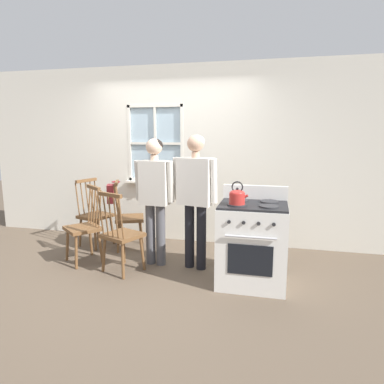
{
  "coord_description": "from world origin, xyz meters",
  "views": [
    {
      "loc": [
        1.52,
        -3.71,
        1.69
      ],
      "look_at": [
        0.59,
        0.16,
        1.0
      ],
      "focal_mm": 32.0,
      "sensor_mm": 36.0,
      "label": 1
    }
  ],
  "objects_px": {
    "person_elderly_left": "(155,190)",
    "kettle": "(237,196)",
    "chair_center_cluster": "(85,228)",
    "person_teen_center": "(195,189)",
    "stove": "(252,243)",
    "handbag": "(111,193)",
    "chair_by_window": "(128,218)",
    "chair_near_wall": "(121,236)",
    "potted_plant": "(148,176)",
    "chair_near_stove": "(95,216)"
  },
  "relations": [
    {
      "from": "person_elderly_left",
      "to": "person_teen_center",
      "type": "relative_size",
      "value": 0.97
    },
    {
      "from": "chair_center_cluster",
      "to": "chair_near_wall",
      "type": "bearing_deg",
      "value": 20.97
    },
    {
      "from": "handbag",
      "to": "kettle",
      "type": "bearing_deg",
      "value": -23.8
    },
    {
      "from": "chair_by_window",
      "to": "person_teen_center",
      "type": "relative_size",
      "value": 0.6
    },
    {
      "from": "chair_center_cluster",
      "to": "handbag",
      "type": "bearing_deg",
      "value": 116.07
    },
    {
      "from": "person_teen_center",
      "to": "potted_plant",
      "type": "height_order",
      "value": "person_teen_center"
    },
    {
      "from": "chair_by_window",
      "to": "potted_plant",
      "type": "distance_m",
      "value": 0.76
    },
    {
      "from": "chair_near_wall",
      "to": "person_elderly_left",
      "type": "distance_m",
      "value": 0.7
    },
    {
      "from": "handbag",
      "to": "person_elderly_left",
      "type": "bearing_deg",
      "value": -26.32
    },
    {
      "from": "chair_by_window",
      "to": "potted_plant",
      "type": "height_order",
      "value": "potted_plant"
    },
    {
      "from": "chair_near_wall",
      "to": "handbag",
      "type": "bearing_deg",
      "value": -33.06
    },
    {
      "from": "chair_near_wall",
      "to": "handbag",
      "type": "height_order",
      "value": "same"
    },
    {
      "from": "chair_near_stove",
      "to": "person_elderly_left",
      "type": "xyz_separation_m",
      "value": [
        1.15,
        -0.51,
        0.52
      ]
    },
    {
      "from": "chair_center_cluster",
      "to": "person_teen_center",
      "type": "xyz_separation_m",
      "value": [
        1.47,
        0.13,
        0.56
      ]
    },
    {
      "from": "kettle",
      "to": "potted_plant",
      "type": "bearing_deg",
      "value": 137.23
    },
    {
      "from": "person_teen_center",
      "to": "chair_near_stove",
      "type": "bearing_deg",
      "value": 175.98
    },
    {
      "from": "chair_near_wall",
      "to": "kettle",
      "type": "height_order",
      "value": "kettle"
    },
    {
      "from": "person_elderly_left",
      "to": "stove",
      "type": "relative_size",
      "value": 1.5
    },
    {
      "from": "person_elderly_left",
      "to": "potted_plant",
      "type": "distance_m",
      "value": 1.1
    },
    {
      "from": "chair_by_window",
      "to": "chair_center_cluster",
      "type": "xyz_separation_m",
      "value": [
        -0.34,
        -0.63,
        0.0
      ]
    },
    {
      "from": "person_elderly_left",
      "to": "person_teen_center",
      "type": "distance_m",
      "value": 0.53
    },
    {
      "from": "chair_center_cluster",
      "to": "kettle",
      "type": "xyz_separation_m",
      "value": [
        2.02,
        -0.3,
        0.57
      ]
    },
    {
      "from": "person_elderly_left",
      "to": "kettle",
      "type": "bearing_deg",
      "value": -17.65
    },
    {
      "from": "chair_by_window",
      "to": "stove",
      "type": "relative_size",
      "value": 0.93
    },
    {
      "from": "chair_near_wall",
      "to": "person_elderly_left",
      "type": "height_order",
      "value": "person_elderly_left"
    },
    {
      "from": "chair_by_window",
      "to": "handbag",
      "type": "distance_m",
      "value": 0.44
    },
    {
      "from": "chair_near_stove",
      "to": "stove",
      "type": "height_order",
      "value": "stove"
    },
    {
      "from": "potted_plant",
      "to": "kettle",
      "type": "bearing_deg",
      "value": -42.77
    },
    {
      "from": "chair_near_wall",
      "to": "person_elderly_left",
      "type": "relative_size",
      "value": 0.62
    },
    {
      "from": "stove",
      "to": "chair_by_window",
      "type": "bearing_deg",
      "value": 156.77
    },
    {
      "from": "chair_by_window",
      "to": "person_elderly_left",
      "type": "xyz_separation_m",
      "value": [
        0.6,
        -0.49,
        0.52
      ]
    },
    {
      "from": "stove",
      "to": "handbag",
      "type": "distance_m",
      "value": 2.21
    },
    {
      "from": "chair_near_stove",
      "to": "potted_plant",
      "type": "bearing_deg",
      "value": -36.16
    },
    {
      "from": "potted_plant",
      "to": "chair_center_cluster",
      "type": "bearing_deg",
      "value": -112.72
    },
    {
      "from": "potted_plant",
      "to": "handbag",
      "type": "height_order",
      "value": "potted_plant"
    },
    {
      "from": "chair_near_wall",
      "to": "chair_by_window",
      "type": "bearing_deg",
      "value": -48.34
    },
    {
      "from": "person_elderly_left",
      "to": "handbag",
      "type": "distance_m",
      "value": 0.92
    },
    {
      "from": "chair_near_stove",
      "to": "stove",
      "type": "relative_size",
      "value": 0.93
    },
    {
      "from": "chair_center_cluster",
      "to": "handbag",
      "type": "distance_m",
      "value": 0.67
    },
    {
      "from": "chair_near_stove",
      "to": "handbag",
      "type": "xyz_separation_m",
      "value": [
        0.34,
        -0.11,
        0.38
      ]
    },
    {
      "from": "chair_by_window",
      "to": "chair_near_wall",
      "type": "height_order",
      "value": "same"
    },
    {
      "from": "stove",
      "to": "chair_near_stove",
      "type": "bearing_deg",
      "value": 161.3
    },
    {
      "from": "stove",
      "to": "kettle",
      "type": "height_order",
      "value": "kettle"
    },
    {
      "from": "chair_near_wall",
      "to": "chair_near_stove",
      "type": "height_order",
      "value": "same"
    },
    {
      "from": "person_teen_center",
      "to": "stove",
      "type": "height_order",
      "value": "person_teen_center"
    },
    {
      "from": "person_elderly_left",
      "to": "handbag",
      "type": "xyz_separation_m",
      "value": [
        -0.82,
        0.4,
        -0.15
      ]
    },
    {
      "from": "person_teen_center",
      "to": "chair_center_cluster",
      "type": "bearing_deg",
      "value": -161.85
    },
    {
      "from": "stove",
      "to": "handbag",
      "type": "height_order",
      "value": "stove"
    },
    {
      "from": "chair_center_cluster",
      "to": "chair_near_stove",
      "type": "height_order",
      "value": "same"
    },
    {
      "from": "person_elderly_left",
      "to": "handbag",
      "type": "bearing_deg",
      "value": 157.86
    }
  ]
}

